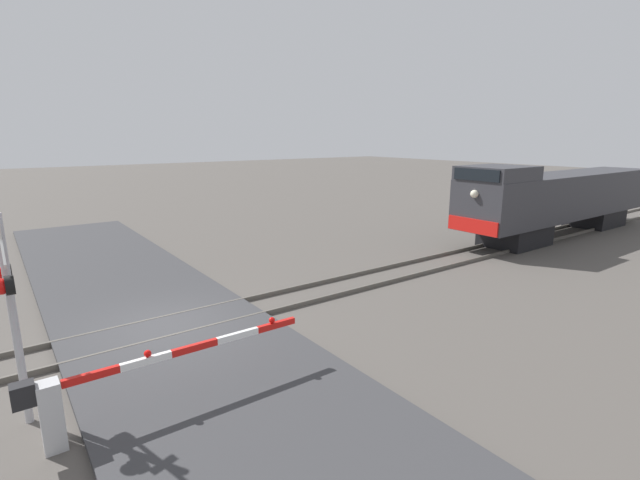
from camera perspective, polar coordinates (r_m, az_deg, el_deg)
The scene contains 7 objects.
ground_plane at distance 13.78m, azimuth -18.71°, elevation -10.65°, with size 160.00×160.00×0.00m, color #514C47.
rail_track_left at distance 14.39m, azimuth -19.61°, elevation -9.37°, with size 0.08×80.00×0.15m, color #59544C.
rail_track_right at distance 13.12m, azimuth -17.75°, elevation -11.45°, with size 0.08×80.00×0.15m, color #59544C.
road_surface at distance 13.75m, azimuth -18.73°, elevation -10.38°, with size 36.00×5.50×0.14m, color #38383A.
locomotive at distance 27.99m, azimuth 27.77°, elevation 4.67°, with size 2.71×15.93×4.00m.
crossing_signal at distance 9.93m, azimuth -34.45°, elevation -5.86°, with size 1.18×0.33×4.08m.
crossing_gate at distance 9.52m, azimuth -26.83°, elevation -16.74°, with size 0.36×5.50×1.39m.
Camera 1 is at (12.20, -3.52, 5.35)m, focal length 25.54 mm.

